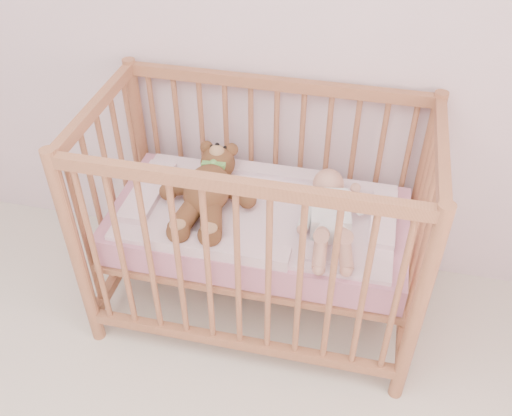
% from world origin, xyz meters
% --- Properties ---
extents(crib, '(1.36, 0.76, 1.00)m').
position_xyz_m(crib, '(0.32, 1.60, 0.50)').
color(crib, '#B4714C').
rests_on(crib, floor).
extents(mattress, '(1.22, 0.62, 0.13)m').
position_xyz_m(mattress, '(0.32, 1.60, 0.49)').
color(mattress, '#CA7E90').
rests_on(mattress, crib).
extents(blanket, '(1.10, 0.58, 0.06)m').
position_xyz_m(blanket, '(0.32, 1.60, 0.56)').
color(blanket, pink).
rests_on(blanket, mattress).
extents(baby, '(0.37, 0.62, 0.14)m').
position_xyz_m(baby, '(0.61, 1.58, 0.64)').
color(baby, white).
rests_on(baby, blanket).
extents(teddy_bear, '(0.46, 0.62, 0.17)m').
position_xyz_m(teddy_bear, '(0.11, 1.58, 0.65)').
color(teddy_bear, brown).
rests_on(teddy_bear, blanket).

